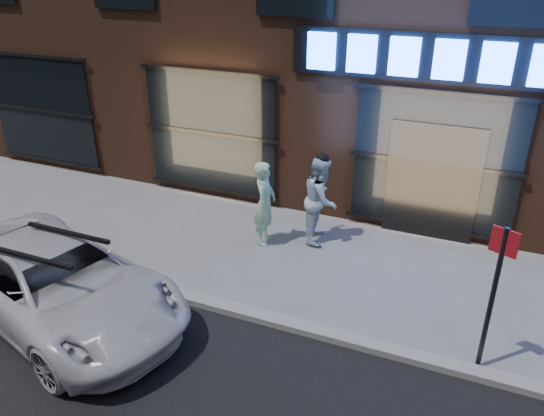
% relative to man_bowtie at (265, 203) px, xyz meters
% --- Properties ---
extents(ground, '(90.00, 90.00, 0.00)m').
position_rel_man_bowtie_xyz_m(ground, '(2.97, -2.38, -0.86)').
color(ground, slate).
rests_on(ground, ground).
extents(curb, '(60.00, 0.25, 0.12)m').
position_rel_man_bowtie_xyz_m(curb, '(2.97, -2.38, -0.80)').
color(curb, gray).
rests_on(curb, ground).
extents(man_bowtie, '(0.51, 0.69, 1.73)m').
position_rel_man_bowtie_xyz_m(man_bowtie, '(0.00, 0.00, 0.00)').
color(man_bowtie, '#9DCEAC').
rests_on(man_bowtie, ground).
extents(man_cap, '(0.82, 0.98, 1.78)m').
position_rel_man_bowtie_xyz_m(man_cap, '(0.98, 0.54, 0.03)').
color(man_cap, silver).
rests_on(man_cap, ground).
extents(white_suv, '(5.09, 3.35, 1.30)m').
position_rel_man_bowtie_xyz_m(white_suv, '(-2.02, -3.54, -0.21)').
color(white_suv, silver).
rests_on(white_suv, ground).
extents(sign_post, '(0.34, 0.17, 2.25)m').
position_rel_man_bowtie_xyz_m(sign_post, '(4.24, -2.17, 0.49)').
color(sign_post, '#262628').
rests_on(sign_post, ground).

